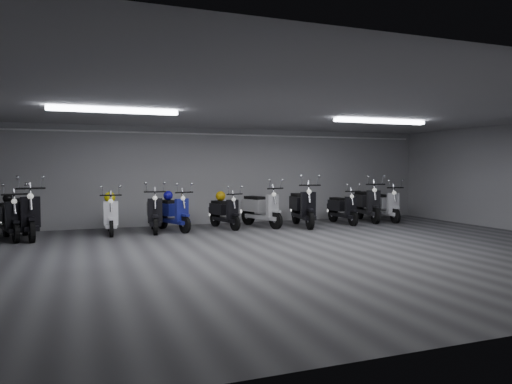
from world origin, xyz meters
name	(u,v)px	position (x,y,z in m)	size (l,w,h in m)	color
floor	(280,253)	(0.00, 0.00, -0.01)	(14.00, 10.00, 0.01)	#3D3D3F
ceiling	(280,108)	(0.00, 0.00, 2.80)	(14.00, 10.00, 0.01)	gray
back_wall	(212,176)	(0.00, 5.00, 1.40)	(14.00, 0.01, 2.80)	gray
front_wall	(490,195)	(0.00, -5.00, 1.40)	(14.00, 0.01, 2.80)	gray
fluor_strip_left	(114,110)	(-3.00, 1.00, 2.74)	(2.40, 0.18, 0.08)	white
fluor_strip_right	(381,121)	(3.00, 1.00, 2.74)	(2.40, 0.18, 0.08)	white
conduit	(213,134)	(0.00, 4.92, 2.62)	(0.05, 0.05, 13.60)	white
scooter_0	(10,211)	(-5.14, 3.61, 0.66)	(0.60, 1.79, 1.33)	black
scooter_1	(28,207)	(-4.78, 3.62, 0.74)	(0.67, 2.00, 1.49)	black
scooter_2	(110,209)	(-2.95, 3.76, 0.62)	(0.56, 1.67, 1.24)	white
scooter_3	(154,206)	(-1.87, 3.78, 0.66)	(0.59, 1.77, 1.32)	black
scooter_4	(173,207)	(-1.38, 3.81, 0.64)	(0.57, 1.72, 1.28)	navy
scooter_5	(225,207)	(0.02, 3.81, 0.59)	(0.53, 1.60, 1.19)	black
scooter_6	(261,203)	(1.08, 3.78, 0.68)	(0.61, 1.82, 1.36)	#B6B7BB
scooter_7	(303,200)	(2.19, 3.45, 0.74)	(0.66, 1.98, 1.47)	black
scooter_8	(343,203)	(3.56, 3.60, 0.61)	(0.55, 1.64, 1.22)	black
scooter_9	(367,198)	(4.58, 3.87, 0.72)	(0.65, 1.94, 1.45)	black
scooter_10	(386,200)	(5.15, 3.73, 0.66)	(0.59, 1.77, 1.32)	silver
helmet_0	(110,197)	(-2.94, 3.99, 0.91)	(0.27, 0.27, 0.27)	yellow
helmet_1	(221,196)	(-0.03, 4.03, 0.87)	(0.27, 0.27, 0.27)	#C2920B
helmet_2	(8,198)	(-5.22, 3.85, 0.94)	(0.23, 0.23, 0.23)	black
helmet_3	(168,196)	(-1.47, 4.03, 0.92)	(0.25, 0.25, 0.25)	#120D94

